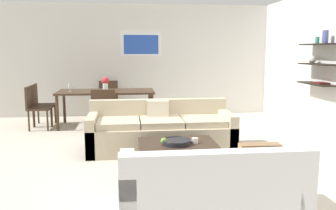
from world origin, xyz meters
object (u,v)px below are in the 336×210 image
wine_glass_left_near (70,86)px  candle_jar (195,141)px  sofa_beige (161,132)px  dining_chair_head (108,97)px  dining_chair_left_near (35,105)px  wine_glass_head (107,83)px  dining_chair_left_far (40,102)px  loveseat_white (210,192)px  wine_glass_foot (105,86)px  dining_chair_foot (104,109)px  coffee_table (179,159)px  centerpiece_vase (105,83)px  decorative_bowl (176,142)px  apple_on_coffee_table (164,141)px

wine_glass_left_near → candle_jar: bearing=-55.2°
sofa_beige → dining_chair_head: 3.02m
dining_chair_left_near → wine_glass_head: size_ratio=5.11×
candle_jar → dining_chair_head: (-1.32, 3.93, 0.09)m
sofa_beige → wine_glass_left_near: bearing=132.2°
dining_chair_left_far → loveseat_white: bearing=-60.9°
dining_chair_head → wine_glass_foot: wine_glass_foot is taller
dining_chair_head → dining_chair_foot: 1.73m
dining_chair_head → wine_glass_foot: size_ratio=4.67×
dining_chair_foot → wine_glass_foot: (-0.00, 0.47, 0.38)m
loveseat_white → dining_chair_head: dining_chair_head is taller
coffee_table → centerpiece_vase: centerpiece_vase is taller
candle_jar → dining_chair_head: size_ratio=0.10×
coffee_table → wine_glass_head: size_ratio=5.92×
sofa_beige → candle_jar: bearing=-72.0°
dining_chair_head → dining_chair_foot: bearing=-90.0°
decorative_bowl → centerpiece_vase: 3.32m
apple_on_coffee_table → dining_chair_left_far: bearing=125.3°
dining_chair_left_far → wine_glass_foot: 1.58m
candle_jar → wine_glass_left_near: size_ratio=0.53×
sofa_beige → decorative_bowl: 1.12m
sofa_beige → decorative_bowl: size_ratio=6.06×
sofa_beige → dining_chair_left_far: (-2.38, 2.19, 0.21)m
apple_on_coffee_table → wine_glass_left_near: bearing=118.9°
dining_chair_left_near → wine_glass_head: 1.58m
dining_chair_head → dining_chair_left_near: size_ratio=1.00×
wine_glass_head → centerpiece_vase: 0.38m
wine_glass_head → centerpiece_vase: bearing=-92.1°
decorative_bowl → apple_on_coffee_table: size_ratio=4.23×
dining_chair_head → loveseat_white: bearing=-77.4°
loveseat_white → wine_glass_foot: (-1.19, 4.08, 0.59)m
coffee_table → candle_jar: size_ratio=11.65×
loveseat_white → dining_chair_foot: 3.81m
dining_chair_left_near → sofa_beige: bearing=-36.8°
sofa_beige → dining_chair_left_near: 2.98m
sofa_beige → dining_chair_foot: (-0.97, 1.12, 0.21)m
wine_glass_foot → wine_glass_head: bearing=90.0°
coffee_table → wine_glass_head: 3.76m
coffee_table → dining_chair_left_far: dining_chair_left_far is taller
candle_jar → dining_chair_foot: (-1.32, 2.20, 0.09)m
sofa_beige → dining_chair_left_far: 3.24m
wine_glass_left_near → centerpiece_vase: (0.72, 0.13, 0.05)m
wine_glass_left_near → dining_chair_left_near: bearing=-172.3°
wine_glass_foot → dining_chair_left_far: bearing=156.9°
wine_glass_foot → coffee_table: bearing=-68.2°
dining_chair_left_far → wine_glass_head: 1.47m
wine_glass_left_near → centerpiece_vase: bearing=10.1°
decorative_bowl → wine_glass_head: bearing=107.1°
coffee_table → wine_glass_left_near: bearing=121.1°
apple_on_coffee_table → decorative_bowl: bearing=-3.7°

